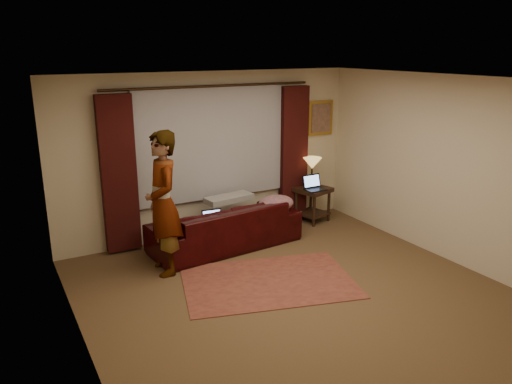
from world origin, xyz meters
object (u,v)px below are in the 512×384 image
(laptop_table, at_px, (316,183))
(tiffany_lamp, at_px, (312,172))
(sofa, at_px, (225,218))
(laptop_sofa, at_px, (214,219))
(person, at_px, (163,204))
(end_table, at_px, (312,204))

(laptop_table, bearing_deg, tiffany_lamp, 71.42)
(sofa, distance_m, laptop_sofa, 0.40)
(laptop_table, height_order, person, person)
(laptop_sofa, relative_size, laptop_table, 0.84)
(laptop_sofa, xyz_separation_m, tiffany_lamp, (2.16, 0.64, 0.29))
(laptop_table, bearing_deg, person, -169.26)
(end_table, xyz_separation_m, tiffany_lamp, (0.02, 0.08, 0.56))
(sofa, bearing_deg, end_table, -175.28)
(sofa, height_order, end_table, sofa)
(end_table, relative_size, tiffany_lamp, 1.18)
(tiffany_lamp, bearing_deg, laptop_sofa, -163.55)
(end_table, distance_m, tiffany_lamp, 0.57)
(end_table, xyz_separation_m, laptop_table, (-0.05, -0.14, 0.43))
(sofa, relative_size, end_table, 3.78)
(sofa, bearing_deg, tiffany_lamp, -173.08)
(sofa, height_order, laptop_sofa, sofa)
(laptop_sofa, distance_m, tiffany_lamp, 2.27)
(laptop_sofa, relative_size, tiffany_lamp, 0.62)
(end_table, bearing_deg, tiffany_lamp, 73.74)
(laptop_sofa, xyz_separation_m, person, (-0.79, -0.16, 0.40))
(tiffany_lamp, distance_m, person, 3.06)
(sofa, xyz_separation_m, tiffany_lamp, (1.86, 0.39, 0.40))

